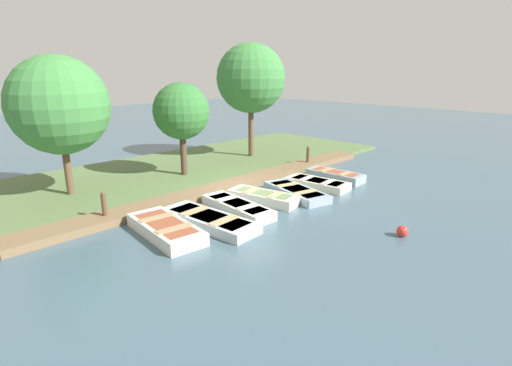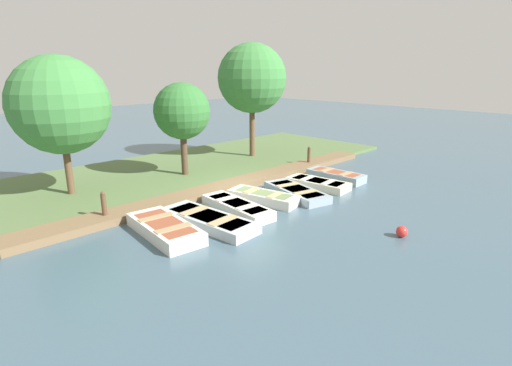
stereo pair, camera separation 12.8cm
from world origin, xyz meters
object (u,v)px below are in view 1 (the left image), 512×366
Objects in this scene: rowboat_1 at (209,220)px; park_tree_far_left at (59,105)px; rowboat_5 at (317,183)px; rowboat_3 at (263,197)px; rowboat_6 at (335,175)px; rowboat_4 at (296,192)px; park_tree_center at (251,79)px; park_tree_left at (181,112)px; mooring_post_near at (104,207)px; rowboat_2 at (237,207)px; buoy at (402,231)px; rowboat_0 at (166,229)px; mooring_post_far at (308,157)px.

rowboat_1 is 7.26m from park_tree_far_left.
rowboat_3 is at bearing -101.88° from rowboat_5.
rowboat_5 is at bearing -86.86° from rowboat_6.
park_tree_center is (-6.13, 3.49, 4.20)m from rowboat_4.
park_tree_left is 5.25m from park_tree_center.
rowboat_6 is 2.49× the size of mooring_post_near.
park_tree_left is at bearing 168.59° from rowboat_3.
mooring_post_near is at bearing -125.22° from rowboat_3.
rowboat_5 is at bearing 92.29° from rowboat_2.
buoy is (4.93, -2.39, 0.00)m from rowboat_5.
mooring_post_near reaches higher than buoy.
mooring_post_near is (-2.52, -8.23, 0.37)m from rowboat_5.
rowboat_6 is 0.62× the size of park_tree_left.
rowboat_0 is at bearing 5.95° from park_tree_far_left.
park_tree_far_left is at bearing -152.89° from buoy.
mooring_post_far is (-2.62, 4.14, 0.38)m from rowboat_4.
mooring_post_far is (-2.52, 2.59, 0.37)m from rowboat_5.
rowboat_4 is (0.35, 5.85, -0.05)m from rowboat_0.
park_tree_far_left is at bearing -98.12° from park_tree_left.
rowboat_0 reaches higher than rowboat_1.
mooring_post_near is 1.00× the size of mooring_post_far.
park_tree_center is (-5.84, 6.42, 4.18)m from rowboat_2.
mooring_post_far is at bearing 154.14° from rowboat_6.
park_tree_left is at bearing -82.02° from park_tree_center.
park_tree_far_left is at bearing -108.28° from mooring_post_far.
rowboat_3 is (-0.12, 1.45, 0.01)m from rowboat_2.
park_tree_far_left reaches higher than mooring_post_far.
park_tree_left reaches higher than rowboat_3.
rowboat_5 is 8.09× the size of buoy.
rowboat_2 is 0.98× the size of rowboat_4.
mooring_post_far reaches higher than buoy.
buoy is at bearing -32.10° from rowboat_5.
rowboat_6 is at bearing 142.22° from buoy.
rowboat_1 reaches higher than rowboat_5.
rowboat_6 reaches higher than rowboat_5.
buoy is at bearing -21.58° from park_tree_center.
mooring_post_near is 4.64m from park_tree_far_left.
rowboat_5 is at bearing 72.23° from rowboat_3.
rowboat_6 reaches higher than buoy.
rowboat_3 is 3.04m from rowboat_5.
park_tree_far_left reaches higher than rowboat_5.
rowboat_1 is (0.31, 1.44, -0.04)m from rowboat_0.
park_tree_center is (-6.02, 1.94, 4.19)m from rowboat_5.
rowboat_5 is at bearing 107.50° from rowboat_4.
rowboat_6 is 2.49× the size of mooring_post_far.
rowboat_0 is 4.37m from rowboat_3.
park_tree_center is at bearing 108.99° from mooring_post_near.
rowboat_5 is (-0.06, 5.95, -0.01)m from rowboat_1.
mooring_post_near is at bearing -143.37° from rowboat_1.
rowboat_2 is 9.24× the size of buoy.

